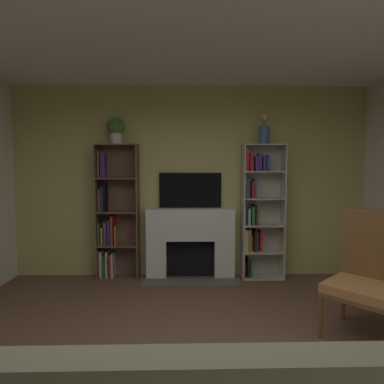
{
  "coord_description": "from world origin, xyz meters",
  "views": [
    {
      "loc": [
        -0.05,
        -2.2,
        1.61
      ],
      "look_at": [
        0.0,
        1.09,
        1.36
      ],
      "focal_mm": 31.47,
      "sensor_mm": 36.0,
      "label": 1
    }
  ],
  "objects": [
    {
      "name": "armchair",
      "position": [
        1.66,
        0.88,
        0.58
      ],
      "size": [
        0.83,
        0.83,
        1.19
      ],
      "color": "brown",
      "rests_on": "ground_plane"
    },
    {
      "name": "potted_plant",
      "position": [
        -1.04,
        2.58,
        2.13
      ],
      "size": [
        0.24,
        0.24,
        0.37
      ],
      "color": "silver",
      "rests_on": "bookshelf_left"
    },
    {
      "name": "bookshelf_right",
      "position": [
        0.98,
        2.62,
        0.99
      ],
      "size": [
        0.59,
        0.29,
        1.93
      ],
      "color": "beige",
      "rests_on": "ground_plane"
    },
    {
      "name": "vase_with_flowers",
      "position": [
        1.04,
        2.57,
        2.07
      ],
      "size": [
        0.14,
        0.14,
        0.42
      ],
      "color": "#3F6BA0",
      "rests_on": "bookshelf_right"
    },
    {
      "name": "bookshelf_left",
      "position": [
        -1.11,
        2.63,
        0.88
      ],
      "size": [
        0.59,
        0.26,
        1.93
      ],
      "color": "brown",
      "rests_on": "ground_plane"
    },
    {
      "name": "wall_back_accent",
      "position": [
        0.0,
        2.76,
        1.38
      ],
      "size": [
        5.25,
        0.06,
        2.77
      ],
      "primitive_type": "cube",
      "color": "#C0BD6C",
      "rests_on": "ground_plane"
    },
    {
      "name": "fireplace",
      "position": [
        0.0,
        2.59,
        0.54
      ],
      "size": [
        1.36,
        0.56,
        1.01
      ],
      "color": "white",
      "rests_on": "ground_plane"
    },
    {
      "name": "tv",
      "position": [
        0.0,
        2.7,
        1.27
      ],
      "size": [
        0.9,
        0.06,
        0.51
      ],
      "primitive_type": "cube",
      "color": "black",
      "rests_on": "fireplace"
    }
  ]
}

